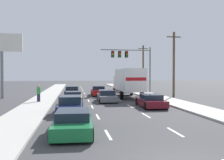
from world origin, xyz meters
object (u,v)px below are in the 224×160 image
Objects in this scene: car_black at (72,91)px; car_green at (73,122)px; car_navy at (71,105)px; utility_pole_mid at (174,64)px; car_tan at (73,98)px; box_truck at (128,81)px; traffic_signal_mast at (128,58)px; roadside_billboard at (2,51)px; car_gray at (107,96)px; car_maroon at (151,101)px; utility_pole_far at (143,67)px; pedestrian_near_corner at (39,93)px; car_red at (98,91)px.

car_green is (0.14, -20.60, -0.04)m from car_black.
utility_pole_mid is (12.50, 10.41, 3.58)m from car_navy.
box_truck is (6.62, 4.78, 1.52)m from car_tan.
traffic_signal_mast is at bearing 21.45° from car_black.
box_truck is 7.56m from traffic_signal_mast.
traffic_signal_mast reaches higher than box_truck.
traffic_signal_mast is (1.48, 6.66, 3.27)m from box_truck.
roadside_billboard reaches higher than traffic_signal_mast.
car_navy is at bearing -117.10° from car_gray.
car_tan reaches higher than car_green.
utility_pole_far reaches higher than car_maroon.
box_truck reaches higher than pedestrian_near_corner.
car_green is 10.84m from car_maroon.
box_truck is 15.38m from roadside_billboard.
car_black is 2.48× the size of pedestrian_near_corner.
car_black is at bearing 117.03° from car_gray.
car_maroon is (0.09, -8.69, -1.53)m from box_truck.
box_truck is 5.28× the size of pedestrian_near_corner.
car_tan is 8.31m from box_truck.
utility_pole_mid reaches higher than roadside_billboard.
car_red is 0.99× the size of car_maroon.
box_truck is at bearing 49.81° from car_gray.
car_red is at bearing 80.85° from car_green.
traffic_signal_mast reaches higher than car_black.
car_green is at bearing -65.90° from roadside_billboard.
utility_pole_far reaches higher than roadside_billboard.
traffic_signal_mast is (8.31, 17.59, 4.73)m from car_navy.
car_tan is at bearing -160.85° from utility_pole_mid.
utility_pole_mid reaches higher than car_green.
traffic_signal_mast is at bearing 71.17° from car_green.
car_green is at bearing -90.14° from car_tan.
car_maroon is at bearing -24.81° from pedestrian_near_corner.
utility_pole_far is (0.33, 14.63, 0.01)m from utility_pole_mid.
utility_pole_mid is (12.28, 4.26, 3.63)m from car_tan.
car_gray is at bearing -23.06° from roadside_billboard.
utility_pole_far is at bearing 62.87° from car_navy.
utility_pole_mid is at bearing -24.21° from car_red.
car_red is 0.53× the size of utility_pole_far.
car_black is 0.51× the size of utility_pole_far.
car_maroon is at bearing -56.91° from car_gray.
car_tan is 0.97× the size of car_navy.
utility_pole_far is at bearing 39.92° from car_black.
utility_pole_mid is 14.63m from utility_pole_far.
car_red is at bearing 48.16° from pedestrian_near_corner.
traffic_signal_mast is at bearing 54.70° from car_tan.
car_tan is at bearing -125.30° from traffic_signal_mast.
utility_pole_far is 24.41m from pedestrian_near_corner.
car_black is 0.53× the size of traffic_signal_mast.
box_truck reaches higher than car_black.
roadside_billboard reaches higher than car_navy.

